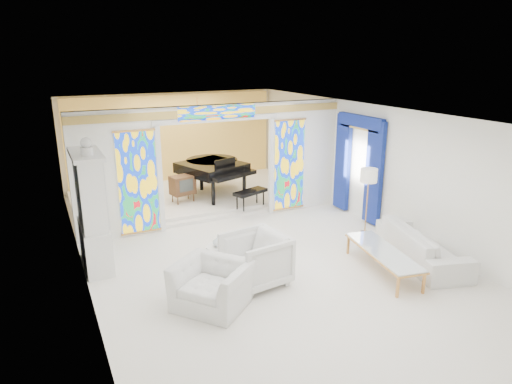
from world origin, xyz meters
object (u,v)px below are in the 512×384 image
china_cabinet (92,212)px  armchair_right (255,259)px  tv_console (183,185)px  coffee_table (383,252)px  armchair_left (212,285)px  grand_piano (213,167)px  sofa (422,244)px

china_cabinet → armchair_right: size_ratio=2.51×
armchair_right → tv_console: armchair_right is taller
china_cabinet → coffee_table: (5.07, -2.78, -0.74)m
armchair_left → grand_piano: 6.13m
china_cabinet → grand_piano: size_ratio=0.82×
armchair_left → coffee_table: size_ratio=0.56×
sofa → armchair_left: bearing=103.4°
armchair_right → grand_piano: bearing=159.7°
armchair_left → sofa: armchair_left is taller
sofa → tv_console: 6.52m
tv_console → china_cabinet: bearing=-145.6°
china_cabinet → sofa: (6.17, -2.71, -0.81)m
grand_piano → china_cabinet: bearing=-159.0°
china_cabinet → tv_console: bearing=46.0°
sofa → tv_console: size_ratio=3.28×
sofa → coffee_table: size_ratio=1.14×
sofa → grand_piano: (-2.39, 5.91, 0.62)m
china_cabinet → armchair_right: 3.40m
china_cabinet → sofa: size_ratio=1.10×
china_cabinet → sofa: 6.79m
tv_console → grand_piano: bearing=8.8°
armchair_left → armchair_right: size_ratio=1.11×
coffee_table → armchair_left: bearing=175.4°
tv_console → coffee_table: bearing=-78.5°
coffee_table → grand_piano: bearing=102.3°
armchair_right → china_cabinet: bearing=-136.6°
armchair_right → sofa: 3.63m
armchair_right → sofa: bearing=72.5°
armchair_left → coffee_table: bearing=46.0°
coffee_table → tv_console: (-2.38, 5.57, 0.24)m
armchair_left → armchair_right: 1.10m
armchair_left → armchair_right: armchair_right is taller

